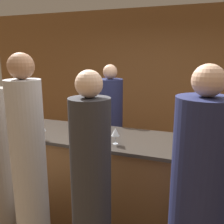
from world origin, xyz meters
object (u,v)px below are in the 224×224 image
Objects in this scene: guest_0 at (30,176)px; guest_1 at (91,198)px; bartender at (110,132)px; guest_2 at (196,216)px; wine_bottle_0 at (184,127)px.

guest_1 is at bearing -2.31° from guest_0.
guest_2 is (1.25, -1.64, 0.04)m from bartender.
bartender is 5.82× the size of wine_bottle_0.
bartender is 1.67m from guest_0.
guest_1 is at bearing -177.05° from guest_2.
guest_0 is 6.31× the size of wine_bottle_0.
bartender is 2.07m from guest_2.
guest_0 reaches higher than guest_2.
guest_0 is (-0.10, -1.66, 0.10)m from bartender.
guest_2 is at bearing 127.23° from bartender.
guest_1 is 0.97× the size of guest_2.
bartender is 0.92× the size of guest_0.
guest_2 reaches higher than bartender.
bartender is at bearing 127.23° from guest_2.
guest_2 is (0.77, 0.04, 0.01)m from guest_1.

